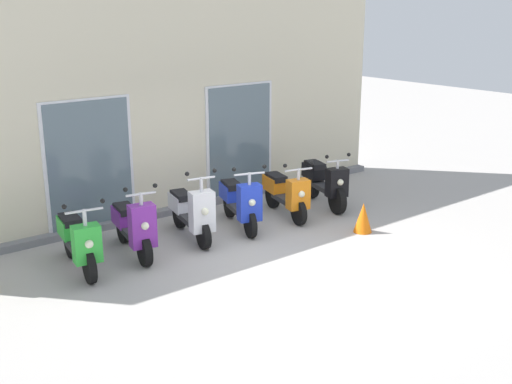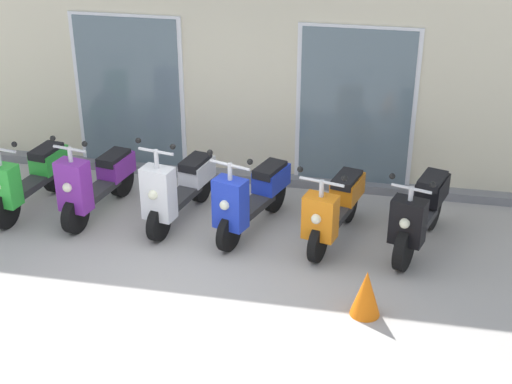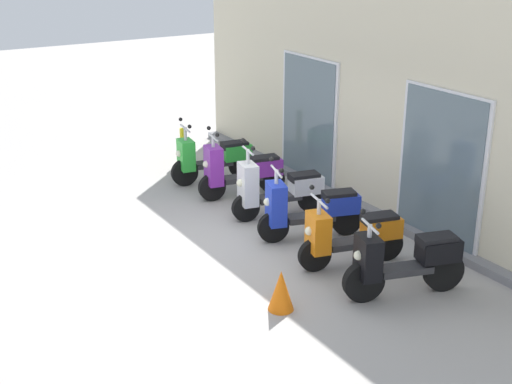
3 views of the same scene
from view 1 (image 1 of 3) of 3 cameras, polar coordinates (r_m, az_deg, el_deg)
ground_plane at (r=10.07m, az=0.75°, el=-5.66°), size 40.00×40.00×0.00m
storefront_facade at (r=11.86m, az=-8.19°, el=7.41°), size 10.24×0.50×4.04m
scooter_green at (r=9.74m, az=-15.63°, el=-4.18°), size 0.64×1.59×1.20m
scooter_purple at (r=10.12m, az=-10.92°, el=-3.04°), size 0.63×1.56×1.25m
scooter_white at (r=10.66m, az=-5.81°, el=-1.75°), size 0.67×1.57×1.30m
scooter_blue at (r=11.12m, az=-1.46°, el=-0.83°), size 0.83×1.56×1.24m
scooter_orange at (r=11.73m, az=2.66°, el=-0.05°), size 0.73×1.52×1.14m
scooter_black at (r=12.40m, az=6.13°, el=0.89°), size 0.75×1.59×1.14m
traffic_cone at (r=11.12m, az=9.57°, el=-2.28°), size 0.32×0.32×0.52m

